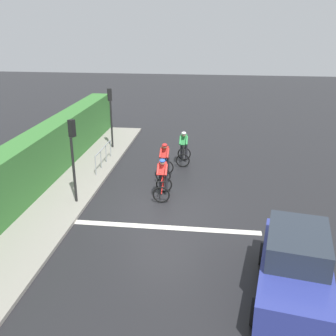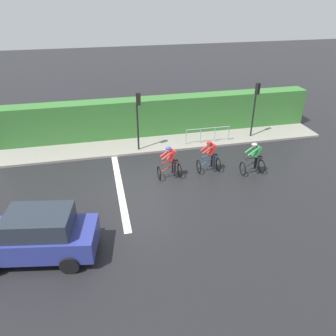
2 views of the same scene
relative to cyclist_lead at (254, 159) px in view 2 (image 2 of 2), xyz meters
name	(u,v)px [view 2 (image 2 of 2)]	position (x,y,z in m)	size (l,w,h in m)	color
ground_plane	(144,183)	(-0.29, -5.38, -0.80)	(80.00, 80.00, 0.00)	black
sidewalk_kerb	(166,141)	(-4.69, -3.38, -0.74)	(2.80, 18.73, 0.12)	gray
stone_wall_low	(163,131)	(-5.59, -3.38, -0.47)	(0.44, 18.73, 0.66)	gray
hedge_wall	(161,116)	(-5.89, -3.38, 0.37)	(1.10, 18.73, 2.34)	#387533
road_marking_stop_line	(119,186)	(-0.29, -6.56, -0.79)	(7.00, 0.30, 0.01)	silver
cyclist_lead	(254,159)	(0.00, 0.00, 0.00)	(0.70, 1.09, 1.66)	black
cyclist_second	(210,157)	(-0.67, -2.03, 0.00)	(0.69, 1.09, 1.66)	black
cyclist_mid	(170,163)	(-0.49, -4.08, 0.00)	(0.71, 1.10, 1.66)	black
car_navy	(36,235)	(3.67, -9.65, 0.08)	(2.41, 4.33, 1.76)	navy
traffic_light_near_crossing	(138,114)	(-3.72, -5.08, 1.43)	(0.26, 0.30, 3.34)	black
traffic_light_far_junction	(255,102)	(-4.14, 1.86, 1.43)	(0.27, 0.29, 3.34)	black
pedestrian_railing_kerbside	(208,132)	(-3.79, -1.08, -0.05)	(0.05, 2.64, 1.03)	#999EA3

